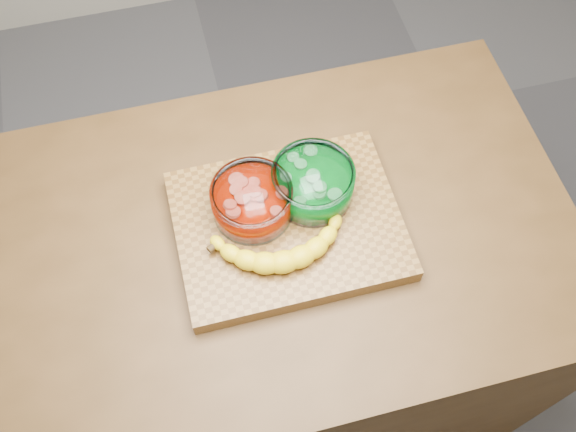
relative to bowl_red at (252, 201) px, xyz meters
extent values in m
plane|color=#525256|center=(0.06, -0.04, -0.98)|extent=(3.50, 3.50, 0.00)
cube|color=#4A3016|center=(0.06, -0.04, -0.53)|extent=(1.20, 0.80, 0.90)
cube|color=brown|center=(0.06, -0.04, -0.06)|extent=(0.45, 0.35, 0.04)
cylinder|color=white|center=(0.00, 0.00, 0.00)|extent=(0.16, 0.16, 0.08)
cylinder|color=#C51800|center=(0.00, 0.00, -0.01)|extent=(0.14, 0.14, 0.04)
cylinder|color=#FA664E|center=(0.00, 0.00, 0.02)|extent=(0.13, 0.13, 0.02)
cylinder|color=white|center=(0.13, 0.01, 0.00)|extent=(0.17, 0.17, 0.08)
cylinder|color=#007E1B|center=(0.13, 0.01, -0.01)|extent=(0.14, 0.14, 0.04)
cylinder|color=#5CC367|center=(0.13, 0.01, 0.02)|extent=(0.14, 0.14, 0.02)
camera|label=1|loc=(-0.09, -0.64, 1.09)|focal=40.00mm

